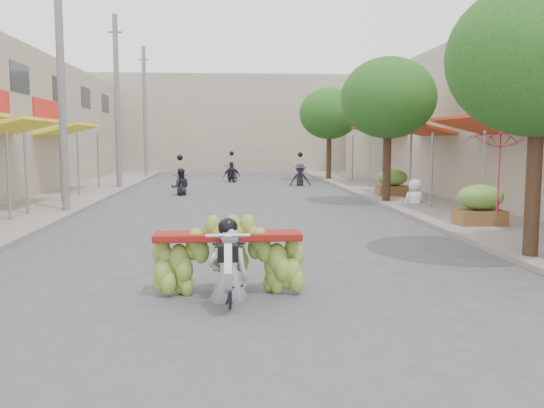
{
  "coord_description": "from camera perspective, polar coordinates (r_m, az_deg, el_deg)",
  "views": [
    {
      "loc": [
        -0.33,
        -6.36,
        2.3
      ],
      "look_at": [
        0.5,
        4.39,
        1.1
      ],
      "focal_mm": 38.0,
      "sensor_mm": 36.0,
      "label": 1
    }
  ],
  "objects": [
    {
      "name": "ground",
      "position": [
        6.77,
        -1.42,
        -13.49
      ],
      "size": [
        120.0,
        120.0,
        0.0
      ],
      "primitive_type": "plane",
      "color": "#4E4E53",
      "rests_on": "ground"
    },
    {
      "name": "sidewalk_left",
      "position": [
        22.49,
        -21.63,
        0.18
      ],
      "size": [
        4.0,
        60.0,
        0.12
      ],
      "primitive_type": "cube",
      "color": "gray",
      "rests_on": "ground"
    },
    {
      "name": "sidewalk_right",
      "position": [
        22.7,
        14.46,
        0.47
      ],
      "size": [
        4.0,
        60.0,
        0.12
      ],
      "primitive_type": "cube",
      "color": "gray",
      "rests_on": "ground"
    },
    {
      "name": "far_building",
      "position": [
        44.38,
        -4.02,
        7.87
      ],
      "size": [
        20.0,
        6.0,
        7.0
      ],
      "primitive_type": "cube",
      "color": "tan",
      "rests_on": "ground"
    },
    {
      "name": "utility_pole_mid",
      "position": [
        19.13,
        -20.16,
        11.14
      ],
      "size": [
        0.6,
        0.24,
        8.0
      ],
      "color": "slate",
      "rests_on": "ground"
    },
    {
      "name": "utility_pole_far",
      "position": [
        27.88,
        -15.09,
        9.67
      ],
      "size": [
        0.6,
        0.24,
        8.0
      ],
      "color": "slate",
      "rests_on": "ground"
    },
    {
      "name": "utility_pole_back",
      "position": [
        36.76,
        -12.48,
        8.88
      ],
      "size": [
        0.6,
        0.24,
        8.0
      ],
      "color": "slate",
      "rests_on": "ground"
    },
    {
      "name": "street_tree_near",
      "position": [
        11.93,
        24.99,
        12.91
      ],
      "size": [
        3.4,
        3.4,
        5.25
      ],
      "color": "#3A2719",
      "rests_on": "ground"
    },
    {
      "name": "street_tree_mid",
      "position": [
        21.21,
        11.46,
        10.23
      ],
      "size": [
        3.4,
        3.4,
        5.25
      ],
      "color": "#3A2719",
      "rests_on": "ground"
    },
    {
      "name": "street_tree_far",
      "position": [
        32.9,
        5.7,
        8.89
      ],
      "size": [
        3.4,
        3.4,
        5.25
      ],
      "color": "#3A2719",
      "rests_on": "ground"
    },
    {
      "name": "produce_crate_mid",
      "position": [
        15.86,
        19.93,
        0.22
      ],
      "size": [
        1.2,
        0.88,
        1.16
      ],
      "color": "brown",
      "rests_on": "ground"
    },
    {
      "name": "produce_crate_far",
      "position": [
        23.35,
        11.85,
        2.31
      ],
      "size": [
        1.2,
        0.88,
        1.16
      ],
      "color": "brown",
      "rests_on": "ground"
    },
    {
      "name": "banana_motorbike",
      "position": [
        8.42,
        -4.37,
        -4.73
      ],
      "size": [
        2.2,
        1.81,
        2.02
      ],
      "color": "black",
      "rests_on": "ground"
    },
    {
      "name": "market_umbrella",
      "position": [
        14.08,
        21.84,
        7.04
      ],
      "size": [
        2.28,
        2.28,
        1.96
      ],
      "rotation": [
        0.0,
        0.0,
        -0.06
      ],
      "color": "#BA1835",
      "rests_on": "ground"
    },
    {
      "name": "pedestrian",
      "position": [
        20.83,
        13.99,
        2.43
      ],
      "size": [
        0.87,
        0.58,
        1.66
      ],
      "rotation": [
        0.0,
        0.0,
        3.26
      ],
      "color": "white",
      "rests_on": "ground"
    },
    {
      "name": "bg_motorbike_a",
      "position": [
        24.52,
        -9.08,
        2.7
      ],
      "size": [
        0.84,
        1.49,
        1.95
      ],
      "color": "black",
      "rests_on": "ground"
    },
    {
      "name": "bg_motorbike_b",
      "position": [
        29.15,
        2.81,
        3.51
      ],
      "size": [
        1.07,
        1.57,
        1.95
      ],
      "color": "black",
      "rests_on": "ground"
    },
    {
      "name": "bg_motorbike_c",
      "position": [
        31.88,
        -4.0,
        3.61
      ],
      "size": [
        1.08,
        1.75,
        1.95
      ],
      "color": "black",
      "rests_on": "ground"
    }
  ]
}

